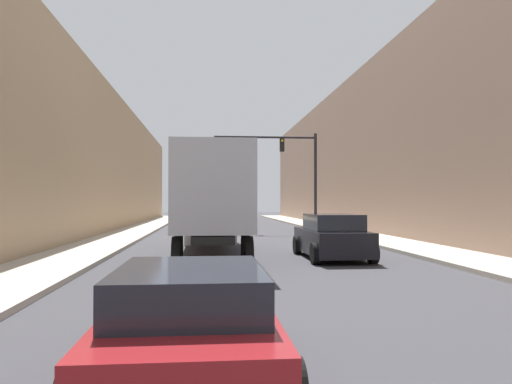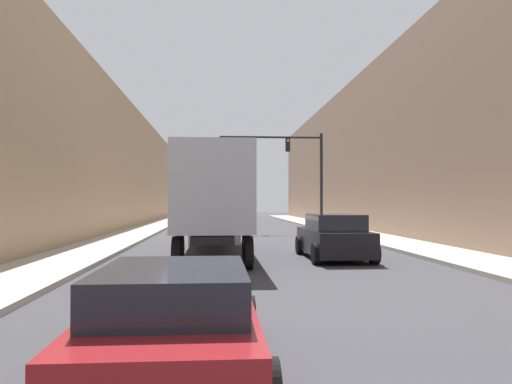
# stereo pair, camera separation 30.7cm
# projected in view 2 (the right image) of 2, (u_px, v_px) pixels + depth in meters

# --- Properties ---
(sidewalk_right) EXTENTS (2.72, 80.00, 0.15)m
(sidewalk_right) POSITION_uv_depth(u_px,v_px,m) (360.00, 235.00, 29.87)
(sidewalk_right) COLOR #B2A899
(sidewalk_right) RESTS_ON ground
(sidewalk_left) EXTENTS (2.72, 80.00, 0.15)m
(sidewalk_left) POSITION_uv_depth(u_px,v_px,m) (129.00, 236.00, 28.83)
(sidewalk_left) COLOR #B2A899
(sidewalk_left) RESTS_ON ground
(building_right) EXTENTS (6.00, 80.00, 11.07)m
(building_right) POSITION_uv_depth(u_px,v_px,m) (430.00, 144.00, 30.32)
(building_right) COLOR #997A66
(building_right) RESTS_ON ground
(building_left) EXTENTS (6.00, 80.00, 9.56)m
(building_left) POSITION_uv_depth(u_px,v_px,m) (52.00, 154.00, 28.59)
(building_left) COLOR tan
(building_left) RESTS_ON ground
(semi_truck) EXTENTS (2.46, 11.81, 3.83)m
(semi_truck) POSITION_uv_depth(u_px,v_px,m) (214.00, 198.00, 19.62)
(semi_truck) COLOR #B2B7C1
(semi_truck) RESTS_ON ground
(sedan_car) EXTENTS (2.09, 4.24, 1.29)m
(sedan_car) POSITION_uv_depth(u_px,v_px,m) (175.00, 322.00, 5.82)
(sedan_car) COLOR maroon
(sedan_car) RESTS_ON ground
(suv_car) EXTENTS (2.17, 4.58, 1.60)m
(suv_car) POSITION_uv_depth(u_px,v_px,m) (334.00, 237.00, 17.83)
(suv_car) COLOR black
(suv_car) RESTS_ON ground
(traffic_signal_gantry) EXTENTS (7.01, 0.35, 6.70)m
(traffic_signal_gantry) POSITION_uv_depth(u_px,v_px,m) (298.00, 163.00, 33.74)
(traffic_signal_gantry) COLOR black
(traffic_signal_gantry) RESTS_ON ground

